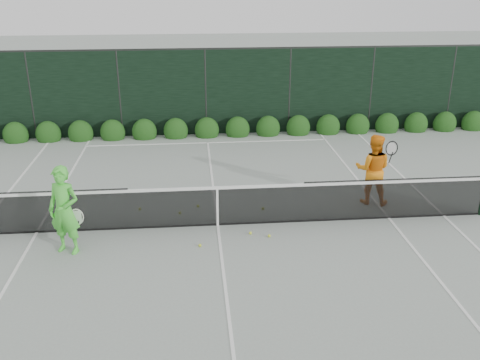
{
  "coord_description": "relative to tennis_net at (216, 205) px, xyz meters",
  "views": [
    {
      "loc": [
        -0.52,
        -11.21,
        5.57
      ],
      "look_at": [
        0.55,
        0.3,
        1.0
      ],
      "focal_mm": 40.0,
      "sensor_mm": 36.0,
      "label": 1
    }
  ],
  "objects": [
    {
      "name": "player_man",
      "position": [
        3.98,
        0.96,
        0.37
      ],
      "size": [
        1.06,
        0.94,
        1.81
      ],
      "rotation": [
        0.0,
        0.0,
        2.81
      ],
      "color": "orange",
      "rests_on": "ground"
    },
    {
      "name": "player_woman",
      "position": [
        -3.17,
        -0.93,
        0.42
      ],
      "size": [
        0.81,
        0.68,
        1.9
      ],
      "rotation": [
        0.0,
        0.0,
        -0.37
      ],
      "color": "#4FD83F",
      "rests_on": "ground"
    },
    {
      "name": "windscreen_fence",
      "position": [
        0.02,
        -2.71,
        0.98
      ],
      "size": [
        32.0,
        21.07,
        3.06
      ],
      "color": "black",
      "rests_on": "ground"
    },
    {
      "name": "ground",
      "position": [
        0.02,
        0.0,
        -0.53
      ],
      "size": [
        80.0,
        80.0,
        0.0
      ],
      "primitive_type": "plane",
      "color": "gray",
      "rests_on": "ground"
    },
    {
      "name": "court_lines",
      "position": [
        0.02,
        0.0,
        -0.53
      ],
      "size": [
        11.03,
        23.83,
        0.01
      ],
      "color": "white",
      "rests_on": "ground"
    },
    {
      "name": "hedge_row",
      "position": [
        0.02,
        7.15,
        -0.3
      ],
      "size": [
        31.66,
        0.65,
        0.94
      ],
      "color": "#15340E",
      "rests_on": "ground"
    },
    {
      "name": "tennis_balls",
      "position": [
        -0.07,
        0.19,
        -0.5
      ],
      "size": [
        3.12,
        2.13,
        0.07
      ],
      "color": "#CDDF31",
      "rests_on": "ground"
    },
    {
      "name": "tennis_net",
      "position": [
        0.0,
        0.0,
        0.0
      ],
      "size": [
        12.9,
        0.1,
        1.07
      ],
      "color": "black",
      "rests_on": "ground"
    }
  ]
}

